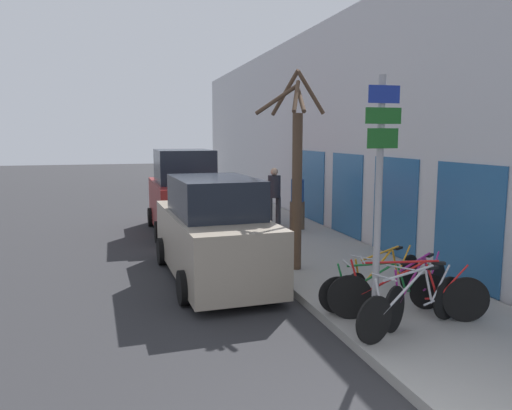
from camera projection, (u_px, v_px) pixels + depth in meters
name	position (u px, v px, depth m)	size (l,w,h in m)	color
ground_plane	(192.00, 237.00, 14.73)	(80.00, 80.00, 0.00)	#28282B
sidewalk_curb	(252.00, 216.00, 18.09)	(3.20, 32.00, 0.15)	gray
building_facade	(299.00, 129.00, 18.02)	(0.23, 32.00, 6.50)	#BCBCC1
signpost	(379.00, 191.00, 7.16)	(0.55, 0.12, 3.68)	#939399
bicycle_0	(413.00, 305.00, 7.26)	(2.22, 0.81, 0.94)	black
bicycle_1	(408.00, 295.00, 7.67)	(2.33, 0.88, 0.97)	black
bicycle_2	(418.00, 291.00, 7.90)	(2.04, 1.43, 0.95)	black
bicycle_3	(383.00, 290.00, 8.09)	(2.12, 0.49, 0.84)	black
bicycle_4	(384.00, 278.00, 8.67)	(2.13, 1.19, 0.89)	black
parked_car_0	(213.00, 233.00, 10.37)	(2.08, 4.82, 2.15)	gray
parked_car_1	(184.00, 196.00, 15.37)	(2.04, 4.33, 2.56)	maroon
pedestrian_near	(274.00, 192.00, 15.85)	(0.47, 0.41, 1.83)	#333338
pedestrian_far	(297.00, 196.00, 15.06)	(0.46, 0.39, 1.77)	#4C3D2D
street_tree	(296.00, 174.00, 10.45)	(1.44, 1.61, 4.19)	#4C3828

